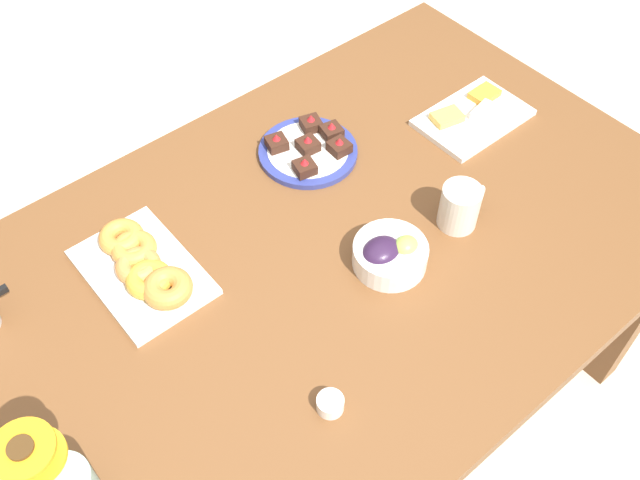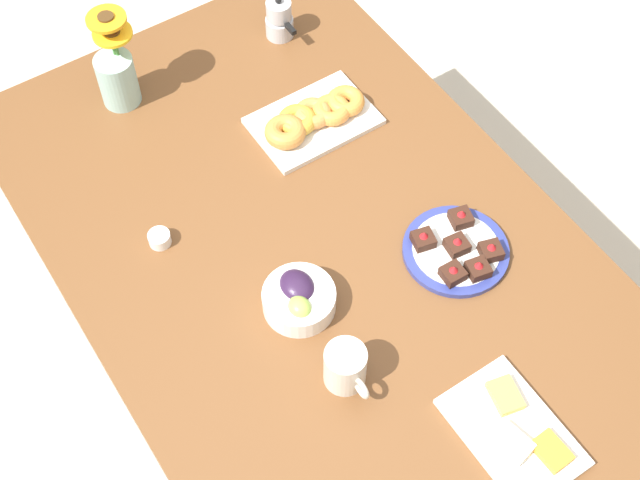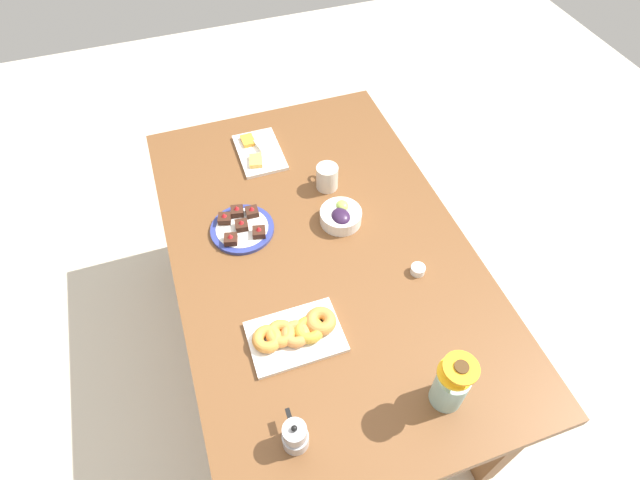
{
  "view_description": "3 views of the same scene",
  "coord_description": "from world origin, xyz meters",
  "px_view_note": "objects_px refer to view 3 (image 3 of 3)",
  "views": [
    {
      "loc": [
        -0.57,
        -0.68,
        1.88
      ],
      "look_at": [
        0.0,
        0.0,
        0.78
      ],
      "focal_mm": 40.0,
      "sensor_mm": 36.0,
      "label": 1
    },
    {
      "loc": [
        0.85,
        -0.56,
        2.32
      ],
      "look_at": [
        0.0,
        0.0,
        0.78
      ],
      "focal_mm": 50.0,
      "sensor_mm": 36.0,
      "label": 2
    },
    {
      "loc": [
        -1.0,
        0.34,
        2.1
      ],
      "look_at": [
        0.0,
        0.0,
        0.78
      ],
      "focal_mm": 28.0,
      "sensor_mm": 36.0,
      "label": 3
    }
  ],
  "objects_px": {
    "coffee_mug": "(327,177)",
    "grape_bowl": "(341,216)",
    "dining_table": "(320,262)",
    "flower_vase": "(450,386)",
    "cheese_platter": "(259,152)",
    "dessert_plate": "(242,228)",
    "jam_cup_honey": "(418,269)",
    "moka_pot": "(295,436)",
    "croissant_platter": "(296,333)"
  },
  "relations": [
    {
      "from": "dining_table",
      "to": "grape_bowl",
      "type": "bearing_deg",
      "value": -51.14
    },
    {
      "from": "grape_bowl",
      "to": "moka_pot",
      "type": "relative_size",
      "value": 1.25
    },
    {
      "from": "jam_cup_honey",
      "to": "cheese_platter",
      "type": "bearing_deg",
      "value": 25.2
    },
    {
      "from": "dining_table",
      "to": "grape_bowl",
      "type": "distance_m",
      "value": 0.18
    },
    {
      "from": "dessert_plate",
      "to": "flower_vase",
      "type": "xyz_separation_m",
      "value": [
        -0.78,
        -0.39,
        0.07
      ]
    },
    {
      "from": "moka_pot",
      "to": "grape_bowl",
      "type": "bearing_deg",
      "value": -29.12
    },
    {
      "from": "dessert_plate",
      "to": "flower_vase",
      "type": "distance_m",
      "value": 0.88
    },
    {
      "from": "flower_vase",
      "to": "croissant_platter",
      "type": "bearing_deg",
      "value": 46.42
    },
    {
      "from": "dining_table",
      "to": "coffee_mug",
      "type": "xyz_separation_m",
      "value": [
        0.27,
        -0.12,
        0.14
      ]
    },
    {
      "from": "grape_bowl",
      "to": "croissant_platter",
      "type": "distance_m",
      "value": 0.48
    },
    {
      "from": "grape_bowl",
      "to": "jam_cup_honey",
      "type": "relative_size",
      "value": 3.1
    },
    {
      "from": "cheese_platter",
      "to": "moka_pot",
      "type": "distance_m",
      "value": 1.15
    },
    {
      "from": "cheese_platter",
      "to": "flower_vase",
      "type": "relative_size",
      "value": 1.07
    },
    {
      "from": "cheese_platter",
      "to": "jam_cup_honey",
      "type": "distance_m",
      "value": 0.82
    },
    {
      "from": "flower_vase",
      "to": "moka_pot",
      "type": "relative_size",
      "value": 2.05
    },
    {
      "from": "grape_bowl",
      "to": "cheese_platter",
      "type": "relative_size",
      "value": 0.57
    },
    {
      "from": "jam_cup_honey",
      "to": "dessert_plate",
      "type": "bearing_deg",
      "value": 54.04
    },
    {
      "from": "coffee_mug",
      "to": "croissant_platter",
      "type": "height_order",
      "value": "coffee_mug"
    },
    {
      "from": "dining_table",
      "to": "flower_vase",
      "type": "bearing_deg",
      "value": -165.98
    },
    {
      "from": "grape_bowl",
      "to": "cheese_platter",
      "type": "bearing_deg",
      "value": 22.43
    },
    {
      "from": "cheese_platter",
      "to": "dining_table",
      "type": "bearing_deg",
      "value": -171.83
    },
    {
      "from": "jam_cup_honey",
      "to": "flower_vase",
      "type": "bearing_deg",
      "value": 164.1
    },
    {
      "from": "moka_pot",
      "to": "cheese_platter",
      "type": "bearing_deg",
      "value": -9.76
    },
    {
      "from": "jam_cup_honey",
      "to": "grape_bowl",
      "type": "bearing_deg",
      "value": 29.23
    },
    {
      "from": "moka_pot",
      "to": "dessert_plate",
      "type": "bearing_deg",
      "value": -2.75
    },
    {
      "from": "flower_vase",
      "to": "jam_cup_honey",
      "type": "bearing_deg",
      "value": -15.9
    },
    {
      "from": "coffee_mug",
      "to": "moka_pot",
      "type": "distance_m",
      "value": 0.95
    },
    {
      "from": "dessert_plate",
      "to": "moka_pot",
      "type": "distance_m",
      "value": 0.76
    },
    {
      "from": "flower_vase",
      "to": "coffee_mug",
      "type": "bearing_deg",
      "value": 2.12
    },
    {
      "from": "grape_bowl",
      "to": "jam_cup_honey",
      "type": "height_order",
      "value": "grape_bowl"
    },
    {
      "from": "jam_cup_honey",
      "to": "croissant_platter",
      "type": "bearing_deg",
      "value": 102.05
    },
    {
      "from": "croissant_platter",
      "to": "flower_vase",
      "type": "bearing_deg",
      "value": -133.58
    },
    {
      "from": "croissant_platter",
      "to": "coffee_mug",
      "type": "bearing_deg",
      "value": -27.68
    },
    {
      "from": "dining_table",
      "to": "flower_vase",
      "type": "distance_m",
      "value": 0.66
    },
    {
      "from": "dining_table",
      "to": "grape_bowl",
      "type": "height_order",
      "value": "grape_bowl"
    },
    {
      "from": "cheese_platter",
      "to": "dessert_plate",
      "type": "height_order",
      "value": "dessert_plate"
    },
    {
      "from": "croissant_platter",
      "to": "flower_vase",
      "type": "xyz_separation_m",
      "value": [
        -0.32,
        -0.33,
        0.06
      ]
    },
    {
      "from": "dessert_plate",
      "to": "croissant_platter",
      "type": "bearing_deg",
      "value": -173.05
    },
    {
      "from": "grape_bowl",
      "to": "dessert_plate",
      "type": "xyz_separation_m",
      "value": [
        0.08,
        0.34,
        -0.02
      ]
    },
    {
      "from": "grape_bowl",
      "to": "moka_pot",
      "type": "bearing_deg",
      "value": 150.88
    },
    {
      "from": "moka_pot",
      "to": "coffee_mug",
      "type": "bearing_deg",
      "value": -24.38
    },
    {
      "from": "dining_table",
      "to": "dessert_plate",
      "type": "height_order",
      "value": "dessert_plate"
    },
    {
      "from": "coffee_mug",
      "to": "grape_bowl",
      "type": "bearing_deg",
      "value": 176.08
    },
    {
      "from": "coffee_mug",
      "to": "cheese_platter",
      "type": "xyz_separation_m",
      "value": [
        0.27,
        0.2,
        -0.04
      ]
    },
    {
      "from": "dining_table",
      "to": "dessert_plate",
      "type": "relative_size",
      "value": 7.11
    },
    {
      "from": "jam_cup_honey",
      "to": "flower_vase",
      "type": "xyz_separation_m",
      "value": [
        -0.41,
        0.12,
        0.07
      ]
    },
    {
      "from": "jam_cup_honey",
      "to": "flower_vase",
      "type": "distance_m",
      "value": 0.44
    },
    {
      "from": "moka_pot",
      "to": "jam_cup_honey",
      "type": "bearing_deg",
      "value": -54.25
    },
    {
      "from": "dessert_plate",
      "to": "moka_pot",
      "type": "xyz_separation_m",
      "value": [
        -0.76,
        0.04,
        0.04
      ]
    },
    {
      "from": "croissant_platter",
      "to": "flower_vase",
      "type": "relative_size",
      "value": 1.15
    }
  ]
}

